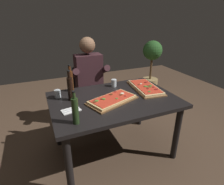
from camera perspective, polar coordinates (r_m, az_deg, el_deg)
name	(u,v)px	position (r m, az deg, el deg)	size (l,w,h in m)	color
ground_plane	(114,150)	(2.46, 0.48, -17.60)	(6.40, 6.40, 0.00)	#4C3828
dining_table	(114,106)	(2.09, 0.54, -4.16)	(1.40, 0.96, 0.74)	black
pizza_rectangular_front	(112,100)	(1.97, 0.11, -2.26)	(0.61, 0.45, 0.05)	brown
pizza_rectangular_left	(145,87)	(2.33, 10.47, 1.57)	(0.35, 0.60, 0.05)	brown
wine_bottle_dark	(71,81)	(2.24, -12.93, 3.70)	(0.06, 0.06, 0.33)	#47230F
oil_bottle_amber	(75,110)	(1.57, -11.52, -5.50)	(0.06, 0.06, 0.30)	#233819
vinegar_bottle_green	(70,88)	(2.00, -13.05, 1.33)	(0.06, 0.06, 0.34)	black
tumbler_near_camera	(114,83)	(2.36, 0.59, 2.89)	(0.07, 0.07, 0.10)	silver
tumbler_far_side	(58,94)	(2.14, -16.76, -0.51)	(0.07, 0.07, 0.09)	silver
napkin_cutlery_set	(71,110)	(1.83, -12.78, -5.49)	(0.20, 0.14, 0.01)	white
diner_chair	(88,92)	(2.87, -7.43, 0.18)	(0.44, 0.44, 0.87)	black
seated_diner	(90,79)	(2.67, -6.99, 4.29)	(0.53, 0.41, 1.33)	#23232D
potted_plant_corner	(151,63)	(3.99, 12.31, 8.94)	(0.40, 0.40, 1.12)	tan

